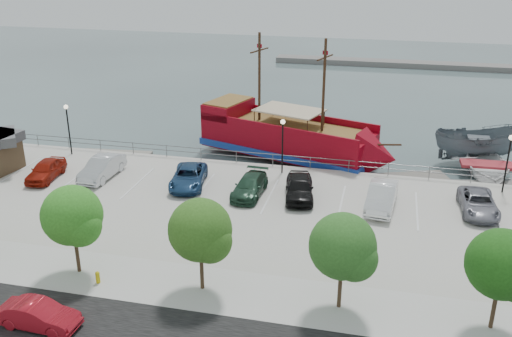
# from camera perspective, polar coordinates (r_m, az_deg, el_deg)

# --- Properties ---
(ground) EXTENTS (160.00, 160.00, 0.00)m
(ground) POSITION_cam_1_polar(r_m,az_deg,el_deg) (38.74, 0.76, -5.32)
(ground) COLOR #3B4A4C
(sidewalk) EXTENTS (100.00, 4.00, 0.05)m
(sidewalk) POSITION_cam_1_polar(r_m,az_deg,el_deg) (29.87, -3.51, -12.09)
(sidewalk) COLOR beige
(sidewalk) RESTS_ON land_slab
(seawall_railing) EXTENTS (50.00, 0.06, 1.00)m
(seawall_railing) POSITION_cam_1_polar(r_m,az_deg,el_deg) (45.12, 2.93, 0.81)
(seawall_railing) COLOR #5D5F60
(seawall_railing) RESTS_ON land_slab
(far_shore) EXTENTS (40.00, 3.00, 0.80)m
(far_shore) POSITION_cam_1_polar(r_m,az_deg,el_deg) (90.37, 14.92, 10.05)
(far_shore) COLOR slate
(far_shore) RESTS_ON ground
(pirate_ship) EXTENTS (17.90, 9.92, 11.09)m
(pirate_ship) POSITION_cam_1_polar(r_m,az_deg,el_deg) (48.71, 4.42, 2.80)
(pirate_ship) COLOR maroon
(pirate_ship) RESTS_ON ground
(patrol_boat) EXTENTS (8.09, 4.71, 2.95)m
(patrol_boat) POSITION_cam_1_polar(r_m,az_deg,el_deg) (51.92, 21.30, 2.09)
(patrol_boat) COLOR slate
(patrol_boat) RESTS_ON ground
(speedboat) EXTENTS (5.23, 7.13, 1.44)m
(speedboat) POSITION_cam_1_polar(r_m,az_deg,el_deg) (49.09, 22.03, -0.06)
(speedboat) COLOR white
(speedboat) RESTS_ON ground
(dock_west) EXTENTS (6.33, 2.44, 0.35)m
(dock_west) POSITION_cam_1_polar(r_m,az_deg,el_deg) (51.62, -13.83, 1.34)
(dock_west) COLOR gray
(dock_west) RESTS_ON ground
(dock_mid) EXTENTS (7.51, 4.50, 0.41)m
(dock_mid) POSITION_cam_1_polar(r_m,az_deg,el_deg) (46.32, 14.31, -1.06)
(dock_mid) COLOR slate
(dock_mid) RESTS_ON ground
(dock_east) EXTENTS (7.51, 3.46, 0.41)m
(dock_east) POSITION_cam_1_polar(r_m,az_deg,el_deg) (47.12, 23.10, -1.79)
(dock_east) COLOR slate
(dock_east) RESTS_ON ground
(street_sedan) EXTENTS (3.93, 1.51, 1.28)m
(street_sedan) POSITION_cam_1_polar(r_m,az_deg,el_deg) (28.87, -20.92, -13.54)
(street_sedan) COLOR #B41623
(street_sedan) RESTS_ON street
(fire_hydrant) EXTENTS (0.25, 0.25, 0.71)m
(fire_hydrant) POSITION_cam_1_polar(r_m,az_deg,el_deg) (31.32, -15.55, -10.40)
(fire_hydrant) COLOR gold
(fire_hydrant) RESTS_ON sidewalk
(lamp_post_left) EXTENTS (0.36, 0.36, 4.28)m
(lamp_post_left) POSITION_cam_1_polar(r_m,az_deg,el_deg) (49.49, -18.32, 4.58)
(lamp_post_left) COLOR black
(lamp_post_left) RESTS_ON land_slab
(lamp_post_mid) EXTENTS (0.36, 0.36, 4.28)m
(lamp_post_mid) POSITION_cam_1_polar(r_m,az_deg,el_deg) (43.10, 2.68, 3.21)
(lamp_post_mid) COLOR black
(lamp_post_mid) RESTS_ON land_slab
(lamp_post_right) EXTENTS (0.36, 0.36, 4.28)m
(lamp_post_right) POSITION_cam_1_polar(r_m,az_deg,el_deg) (43.30, 23.96, 1.38)
(lamp_post_right) COLOR black
(lamp_post_right) RESTS_ON land_slab
(tree_c) EXTENTS (3.30, 3.20, 5.00)m
(tree_c) POSITION_cam_1_polar(r_m,az_deg,el_deg) (31.13, -17.73, -4.73)
(tree_c) COLOR #473321
(tree_c) RESTS_ON sidewalk
(tree_d) EXTENTS (3.30, 3.20, 5.00)m
(tree_d) POSITION_cam_1_polar(r_m,az_deg,el_deg) (28.36, -5.37, -6.41)
(tree_d) COLOR #473321
(tree_d) RESTS_ON sidewalk
(tree_e) EXTENTS (3.30, 3.20, 5.00)m
(tree_e) POSITION_cam_1_polar(r_m,az_deg,el_deg) (27.15, 8.93, -7.97)
(tree_e) COLOR #473321
(tree_e) RESTS_ON sidewalk
(tree_f) EXTENTS (3.30, 3.20, 5.00)m
(tree_f) POSITION_cam_1_polar(r_m,az_deg,el_deg) (27.71, 23.67, -9.05)
(tree_f) COLOR #473321
(tree_f) RESTS_ON sidewalk
(parked_car_a) EXTENTS (2.12, 4.40, 1.45)m
(parked_car_a) POSITION_cam_1_polar(r_m,az_deg,el_deg) (45.51, -20.28, -0.12)
(parked_car_a) COLOR maroon
(parked_car_a) RESTS_ON land_slab
(parked_car_b) EXTENTS (1.85, 4.85, 1.58)m
(parked_car_b) POSITION_cam_1_polar(r_m,az_deg,el_deg) (44.41, -15.16, 0.06)
(parked_car_b) COLOR silver
(parked_car_b) RESTS_ON land_slab
(parked_car_c) EXTENTS (3.13, 5.30, 1.38)m
(parked_car_c) POSITION_cam_1_polar(r_m,az_deg,el_deg) (41.78, -6.77, -0.84)
(parked_car_c) COLOR navy
(parked_car_c) RESTS_ON land_slab
(parked_car_d) EXTENTS (2.04, 4.68, 1.34)m
(parked_car_d) POSITION_cam_1_polar(r_m,az_deg,el_deg) (40.00, -0.63, -1.77)
(parked_car_d) COLOR #20422E
(parked_car_d) RESTS_ON land_slab
(parked_car_e) EXTENTS (2.69, 5.00, 1.62)m
(parked_car_e) POSITION_cam_1_polar(r_m,az_deg,el_deg) (39.58, 4.36, -1.88)
(parked_car_e) COLOR black
(parked_car_e) RESTS_ON land_slab
(parked_car_f) EXTENTS (2.18, 5.10, 1.63)m
(parked_car_f) POSITION_cam_1_polar(r_m,az_deg,el_deg) (38.90, 12.44, -2.78)
(parked_car_f) COLOR white
(parked_car_f) RESTS_ON land_slab
(parked_car_g) EXTENTS (2.42, 4.88, 1.33)m
(parked_car_g) POSITION_cam_1_polar(r_m,az_deg,el_deg) (40.20, 21.35, -3.24)
(parked_car_g) COLOR gray
(parked_car_g) RESTS_ON land_slab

